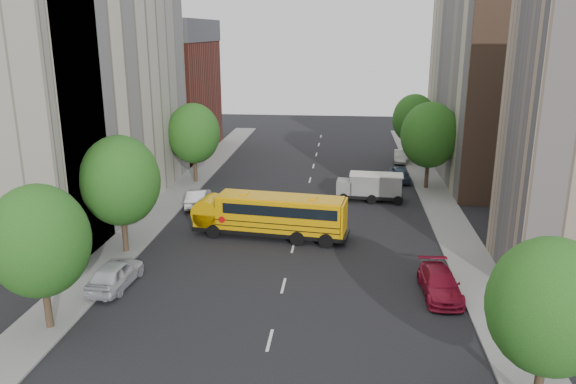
% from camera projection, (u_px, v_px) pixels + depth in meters
% --- Properties ---
extents(ground, '(120.00, 120.00, 0.00)m').
position_uv_depth(ground, '(296.00, 237.00, 40.19)').
color(ground, black).
rests_on(ground, ground).
extents(sidewalk_left, '(3.00, 80.00, 0.12)m').
position_uv_depth(sidewalk_left, '(162.00, 210.00, 46.07)').
color(sidewalk_left, slate).
rests_on(sidewalk_left, ground).
extents(sidewalk_right, '(3.00, 80.00, 0.12)m').
position_uv_depth(sidewalk_right, '(448.00, 219.00, 43.83)').
color(sidewalk_right, slate).
rests_on(sidewalk_right, ground).
extents(lane_markings, '(0.15, 64.00, 0.01)m').
position_uv_depth(lane_markings, '(306.00, 197.00, 49.74)').
color(lane_markings, silver).
rests_on(lane_markings, ground).
extents(building_left_cream, '(10.00, 26.00, 20.00)m').
position_uv_depth(building_left_cream, '(79.00, 86.00, 44.90)').
color(building_left_cream, beige).
rests_on(building_left_cream, ground).
extents(building_left_redbrick, '(10.00, 15.00, 13.00)m').
position_uv_depth(building_left_redbrick, '(167.00, 98.00, 66.90)').
color(building_left_redbrick, maroon).
rests_on(building_left_redbrick, ground).
extents(building_left_near, '(10.00, 7.00, 17.00)m').
position_uv_depth(building_left_near, '(5.00, 125.00, 35.28)').
color(building_left_near, '#BBAF92').
rests_on(building_left_near, ground).
extents(building_right_far, '(10.00, 22.00, 18.00)m').
position_uv_depth(building_right_far, '(496.00, 86.00, 55.05)').
color(building_right_far, '#BBAF92').
rests_on(building_right_far, ground).
extents(building_right_sidewall, '(10.10, 0.30, 18.00)m').
position_uv_depth(building_right_sidewall, '(532.00, 99.00, 44.54)').
color(building_right_sidewall, brown).
rests_on(building_right_sidewall, ground).
extents(street_tree_0, '(4.80, 4.80, 7.41)m').
position_uv_depth(street_tree_0, '(39.00, 241.00, 26.59)').
color(street_tree_0, '#38281C').
rests_on(street_tree_0, ground).
extents(street_tree_1, '(5.12, 5.12, 7.90)m').
position_uv_depth(street_tree_1, '(120.00, 181.00, 36.06)').
color(street_tree_1, '#38281C').
rests_on(street_tree_1, ground).
extents(street_tree_2, '(4.99, 4.99, 7.71)m').
position_uv_depth(street_tree_2, '(194.00, 133.00, 53.30)').
color(street_tree_2, '#38281C').
rests_on(street_tree_2, ground).
extents(street_tree_3, '(4.61, 4.61, 7.11)m').
position_uv_depth(street_tree_3, '(550.00, 307.00, 20.67)').
color(street_tree_3, '#38281C').
rests_on(street_tree_3, ground).
extents(street_tree_4, '(5.25, 5.25, 8.10)m').
position_uv_depth(street_tree_4, '(430.00, 135.00, 51.09)').
color(street_tree_4, '#38281C').
rests_on(street_tree_4, ground).
extents(street_tree_5, '(4.86, 4.86, 7.51)m').
position_uv_depth(street_tree_5, '(414.00, 119.00, 62.66)').
color(street_tree_5, '#38281C').
rests_on(street_tree_5, ground).
extents(school_bus, '(11.31, 3.91, 3.13)m').
position_uv_depth(school_bus, '(269.00, 213.00, 39.85)').
color(school_bus, black).
rests_on(school_bus, ground).
extents(safari_truck, '(5.76, 2.45, 2.41)m').
position_uv_depth(safari_truck, '(371.00, 186.00, 48.47)').
color(safari_truck, black).
rests_on(safari_truck, ground).
extents(parked_car_0, '(2.15, 4.76, 1.59)m').
position_uv_depth(parked_car_0, '(115.00, 274.00, 32.20)').
color(parked_car_0, silver).
rests_on(parked_car_0, ground).
extents(parked_car_1, '(1.89, 4.52, 1.45)m').
position_uv_depth(parked_car_1, '(198.00, 198.00, 47.10)').
color(parked_car_1, silver).
rests_on(parked_car_1, ground).
extents(parked_car_3, '(2.20, 4.96, 1.41)m').
position_uv_depth(parked_car_3, '(440.00, 284.00, 31.19)').
color(parked_car_3, maroon).
rests_on(parked_car_3, ground).
extents(parked_car_4, '(1.87, 4.18, 1.39)m').
position_uv_depth(parked_car_4, '(400.00, 174.00, 54.86)').
color(parked_car_4, '#394963').
rests_on(parked_car_4, ground).
extents(parked_car_5, '(1.69, 4.09, 1.32)m').
position_uv_depth(parked_car_5, '(400.00, 156.00, 62.89)').
color(parked_car_5, '#A3A39E').
rests_on(parked_car_5, ground).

